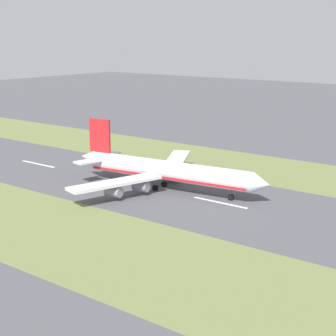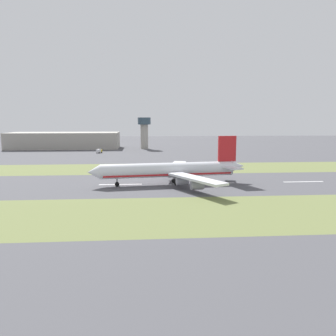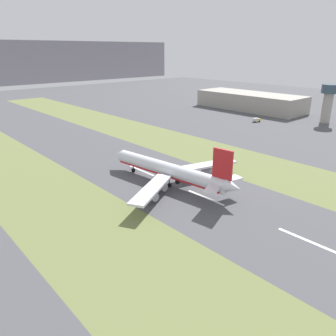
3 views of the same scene
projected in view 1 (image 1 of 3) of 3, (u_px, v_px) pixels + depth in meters
The scene contains 7 objects.
ground_plane at pixel (157, 189), 174.54m from camera, with size 800.00×800.00×0.00m, color #4C4C51.
grass_median_west at pixel (232, 164), 209.10m from camera, with size 40.00×600.00×0.01m, color olive.
grass_median_east at pixel (43, 227), 139.98m from camera, with size 40.00×600.00×0.01m, color olive.
centreline_dash_near at pixel (38, 164), 208.31m from camera, with size 1.20×18.00×0.01m, color silver.
centreline_dash_mid at pixel (117, 181), 184.43m from camera, with size 1.20×18.00×0.01m, color silver.
centreline_dash_far at pixel (220, 203), 160.55m from camera, with size 1.20×18.00×0.01m, color silver.
airplane_main_jet at pixel (163, 170), 173.13m from camera, with size 63.68×67.18×20.20m.
Camera 1 is at (130.64, 106.07, 46.92)m, focal length 60.00 mm.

